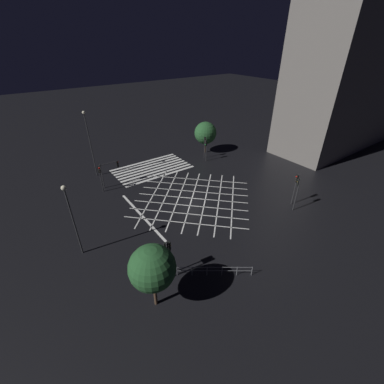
# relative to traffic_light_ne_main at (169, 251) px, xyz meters

# --- Properties ---
(ground_plane) EXTENTS (200.00, 200.00, 0.00)m
(ground_plane) POSITION_rel_traffic_light_ne_main_xyz_m (-9.04, -9.19, -2.73)
(ground_plane) COLOR black
(road_markings) EXTENTS (18.04, 23.56, 0.01)m
(road_markings) POSITION_rel_traffic_light_ne_main_xyz_m (-8.72, -15.84, -2.73)
(road_markings) COLOR silver
(road_markings) RESTS_ON ground_plane
(office_building) EXTENTS (29.21, 10.06, 28.85)m
(office_building) POSITION_rel_traffic_light_ne_main_xyz_m (-44.50, -9.19, 11.70)
(office_building) COLOR slate
(office_building) RESTS_ON ground_plane
(traffic_light_ne_main) EXTENTS (0.39, 0.36, 3.81)m
(traffic_light_ne_main) POSITION_rel_traffic_light_ne_main_xyz_m (0.00, 0.00, 0.00)
(traffic_light_ne_main) COLOR #2D2D30
(traffic_light_ne_main) RESTS_ON ground_plane
(traffic_light_sw_main) EXTENTS (0.39, 0.36, 3.81)m
(traffic_light_sw_main) POSITION_rel_traffic_light_ne_main_xyz_m (-17.98, -17.58, -0.00)
(traffic_light_sw_main) COLOR #2D2D30
(traffic_light_sw_main) RESTS_ON ground_plane
(traffic_light_sw_cross) EXTENTS (0.36, 0.39, 3.87)m
(traffic_light_sw_cross) POSITION_rel_traffic_light_ne_main_xyz_m (-18.59, -18.65, 0.04)
(traffic_light_sw_cross) COLOR #2D2D30
(traffic_light_sw_cross) RESTS_ON ground_plane
(traffic_light_se_cross) EXTENTS (0.36, 0.39, 3.91)m
(traffic_light_se_cross) POSITION_rel_traffic_light_ne_main_xyz_m (-0.07, -17.72, 0.07)
(traffic_light_se_cross) COLOR #2D2D30
(traffic_light_se_cross) RESTS_ON ground_plane
(traffic_light_ne_cross) EXTENTS (0.36, 0.39, 4.14)m
(traffic_light_ne_cross) POSITION_rel_traffic_light_ne_main_xyz_m (0.39, 0.28, 0.23)
(traffic_light_ne_cross) COLOR #2D2D30
(traffic_light_ne_cross) RESTS_ON ground_plane
(traffic_light_nw_cross) EXTENTS (0.36, 0.39, 4.40)m
(traffic_light_nw_cross) POSITION_rel_traffic_light_ne_main_xyz_m (-17.58, 0.26, 0.40)
(traffic_light_nw_cross) COLOR #2D2D30
(traffic_light_nw_cross) RESTS_ON ground_plane
(traffic_light_nw_main) EXTENTS (0.39, 0.36, 4.24)m
(traffic_light_nw_main) POSITION_rel_traffic_light_ne_main_xyz_m (-18.50, -0.62, 0.30)
(traffic_light_nw_main) COLOR #2D2D30
(traffic_light_nw_main) RESTS_ON ground_plane
(traffic_light_se_main) EXTENTS (2.65, 0.36, 3.67)m
(traffic_light_se_main) POSITION_rel_traffic_light_ne_main_xyz_m (-1.93, -18.70, -0.02)
(traffic_light_se_main) COLOR #2D2D30
(traffic_light_se_main) RESTS_ON ground_plane
(street_lamp_east) EXTENTS (0.46, 0.46, 7.66)m
(street_lamp_east) POSITION_rel_traffic_light_ne_main_xyz_m (5.67, -7.35, 2.44)
(street_lamp_east) COLOR #2D2D30
(street_lamp_east) RESTS_ON ground_plane
(street_lamp_west) EXTENTS (0.45, 0.45, 9.82)m
(street_lamp_west) POSITION_rel_traffic_light_ne_main_xyz_m (-0.94, -23.22, 3.57)
(street_lamp_west) COLOR #2D2D30
(street_lamp_west) RESTS_ON ground_plane
(street_tree_near) EXTENTS (3.53, 3.53, 5.83)m
(street_tree_near) POSITION_rel_traffic_light_ne_main_xyz_m (2.51, 1.94, 1.32)
(street_tree_near) COLOR #473323
(street_tree_near) RESTS_ON ground_plane
(street_tree_far) EXTENTS (3.94, 3.94, 5.68)m
(street_tree_far) POSITION_rel_traffic_light_ne_main_xyz_m (-20.32, -20.74, 0.97)
(street_tree_far) COLOR #473323
(street_tree_far) RESTS_ON ground_plane
(pedestrian_railing) EXTENTS (8.70, 6.28, 1.05)m
(pedestrian_railing) POSITION_rel_traffic_light_ne_main_xyz_m (-1.49, 1.30, -2.06)
(pedestrian_railing) COLOR gray
(pedestrian_railing) RESTS_ON ground_plane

